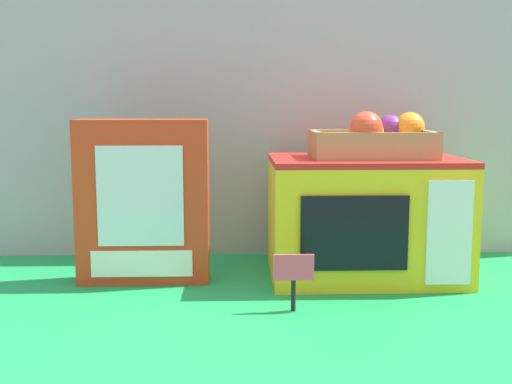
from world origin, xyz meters
TOP-DOWN VIEW (x-y plane):
  - ground_plane at (0.00, 0.00)m, footprint 1.70×1.70m
  - display_back_panel at (0.00, 0.26)m, footprint 1.61×0.03m
  - toy_microwave at (0.20, 0.05)m, footprint 0.38×0.26m
  - food_groups_crate at (0.22, 0.05)m, footprint 0.24×0.16m
  - cookie_set_box at (-0.25, 0.02)m, footprint 0.26×0.08m
  - price_sign at (0.03, -0.17)m, footprint 0.07×0.01m

SIDE VIEW (x-z plane):
  - ground_plane at x=0.00m, z-range 0.00..0.00m
  - price_sign at x=0.03m, z-range 0.02..0.12m
  - toy_microwave at x=0.20m, z-range 0.00..0.25m
  - cookie_set_box at x=-0.25m, z-range 0.00..0.32m
  - food_groups_crate at x=0.22m, z-range 0.23..0.33m
  - display_back_panel at x=0.00m, z-range 0.00..0.72m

